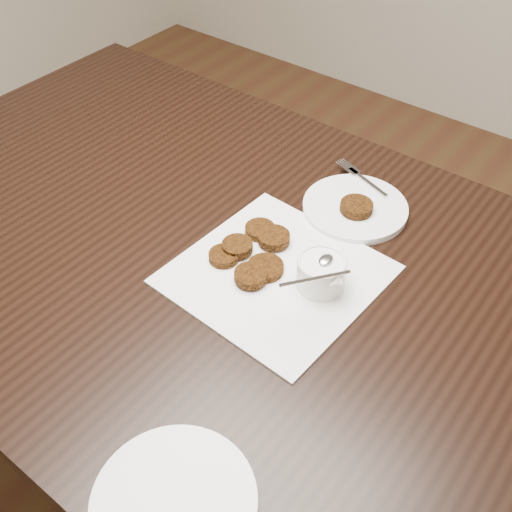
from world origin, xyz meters
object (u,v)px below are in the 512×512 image
Objects in this scene: napkin at (276,274)px; sauce_ramekin at (322,260)px; table at (211,363)px; plate_with_patty at (355,205)px; plate_empty at (174,502)px.

napkin is 0.10m from sauce_ramekin.
table is 0.50m from plate_with_patty.
plate_with_patty is 0.97× the size of plate_empty.
sauce_ramekin is 0.56× the size of plate_empty.
napkin is at bearing 108.87° from plate_empty.
table is at bearing -171.20° from sauce_ramekin.
table is 0.63m from plate_empty.
napkin is 2.77× the size of sauce_ramekin.
plate_empty is at bearing -81.45° from sauce_ramekin.
plate_empty reaches higher than table.
napkin reaches higher than table.
table is at bearing 127.45° from plate_empty.
sauce_ramekin is at bearing -74.73° from plate_with_patty.
plate_empty is (0.06, -0.43, -0.06)m from sauce_ramekin.
sauce_ramekin is 0.57× the size of plate_with_patty.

